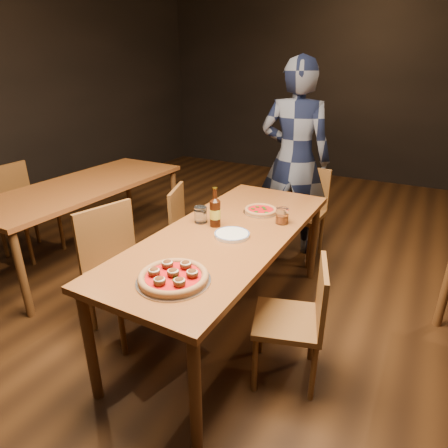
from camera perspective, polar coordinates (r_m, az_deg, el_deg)
The scene contains 16 objects.
ground at distance 2.87m, azimuth 0.50°, elevation -14.91°, with size 9.00×9.00×0.00m, color black.
room_shell at distance 2.27m, azimuth 0.68°, elevation 25.33°, with size 9.00×9.00×9.00m.
table_main at distance 2.51m, azimuth 0.55°, elevation -2.59°, with size 0.80×2.00×0.75m.
table_left at distance 3.76m, azimuth -20.59°, elevation 4.70°, with size 0.80×2.00×0.75m.
chair_main_nw at distance 2.65m, azimuth -14.72°, elevation -7.10°, with size 0.44×0.44×0.94m, color brown, non-canonical shape.
chair_main_sw at distance 3.23m, azimuth -3.83°, elevation -1.36°, with size 0.41×0.41×0.87m, color brown, non-canonical shape.
chair_main_e at distance 2.27m, azimuth 9.61°, elevation -14.16°, with size 0.38×0.38×0.81m, color brown, non-canonical shape.
chair_end at distance 3.67m, azimuth 11.41°, elevation 1.58°, with size 0.42×0.42×0.91m, color brown, non-canonical shape.
chair_nbr_left at distance 4.12m, azimuth -27.75°, elevation 1.90°, with size 0.44×0.44×0.93m, color brown, non-canonical shape.
pizza_meatball at distance 1.93m, azimuth -7.73°, elevation -7.95°, with size 0.38×0.38×0.07m.
pizza_margherita at distance 2.81m, azimuth 5.62°, elevation 2.10°, with size 0.26×0.26×0.03m.
plate_stack at distance 2.41m, azimuth 1.23°, elevation -1.63°, with size 0.23×0.23×0.02m, color white.
beer_bottle at distance 2.53m, azimuth -1.36°, elevation 1.73°, with size 0.08×0.08×0.27m.
water_glass at distance 2.61m, azimuth -3.57°, elevation 1.43°, with size 0.09×0.09×0.11m, color white.
amber_glass at distance 2.62m, azimuth 8.85°, elevation 1.24°, with size 0.09×0.09×0.11m, color #903E10.
diner at distance 3.72m, azimuth 10.68°, elevation 9.63°, with size 0.68×0.45×1.86m, color black.
Camera 1 is at (1.08, -2.00, 1.76)m, focal length 30.00 mm.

